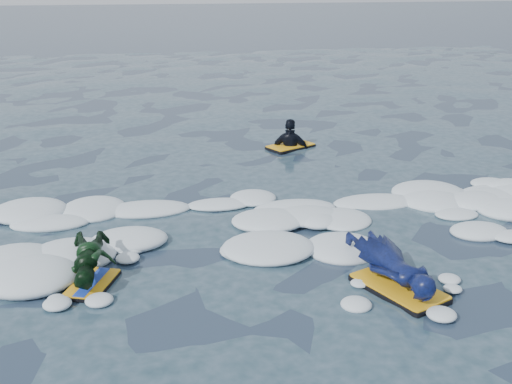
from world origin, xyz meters
TOP-DOWN VIEW (x-y plane):
  - ground at (0.00, 0.00)m, footprint 120.00×120.00m
  - foam_band at (0.00, 1.03)m, footprint 12.00×3.10m
  - prone_woman_unit at (1.83, -1.17)m, footprint 1.03×1.76m
  - prone_child_unit at (-1.71, -0.50)m, footprint 0.68×1.25m
  - waiting_rider_unit at (1.91, 4.92)m, footprint 1.12×0.94m

SIDE VIEW (x-z plane):
  - waiting_rider_unit at x=1.91m, z-range -0.84..0.63m
  - ground at x=0.00m, z-range 0.00..0.00m
  - foam_band at x=0.00m, z-range -0.15..0.15m
  - prone_woman_unit at x=1.83m, z-range 0.01..0.44m
  - prone_child_unit at x=-1.71m, z-range 0.00..0.47m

